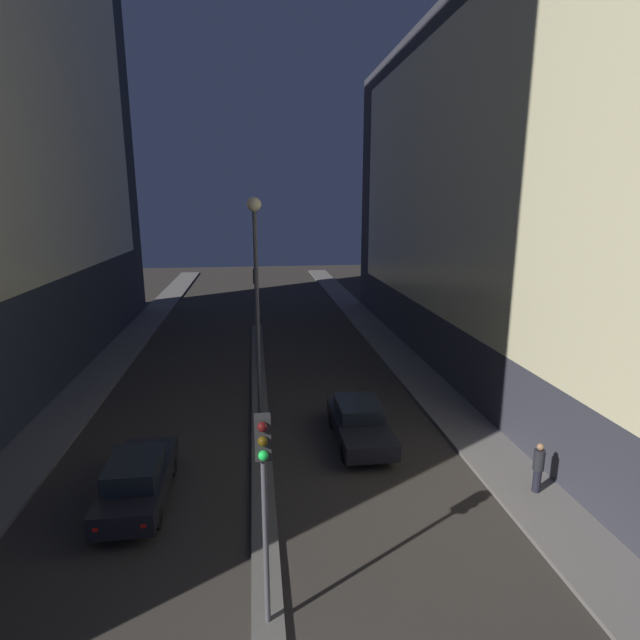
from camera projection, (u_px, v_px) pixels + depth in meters
The scene contains 8 objects.
building_right at pixel (499, 194), 25.16m from camera, with size 6.01×37.66×18.60m.
median_strip at pixel (260, 402), 22.57m from camera, with size 0.71×29.17×0.15m.
traffic_light_near at pixel (264, 476), 9.87m from camera, with size 0.32×0.42×4.73m.
traffic_light_mid at pixel (256, 289), 31.13m from camera, with size 0.32×0.42×4.73m.
street_lamp at pixel (256, 275), 18.69m from camera, with size 0.53×0.53×8.95m.
car_left_lane at pixel (138, 479), 14.95m from camera, with size 1.71×4.54×1.57m.
car_right_lane at pixel (359, 422), 18.92m from camera, with size 1.87×4.61×1.48m.
pedestrian_on_right_sidewalk at pixel (538, 466), 15.31m from camera, with size 0.33×0.33×1.61m.
Camera 1 is at (-0.07, -5.71, 8.87)m, focal length 28.00 mm.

